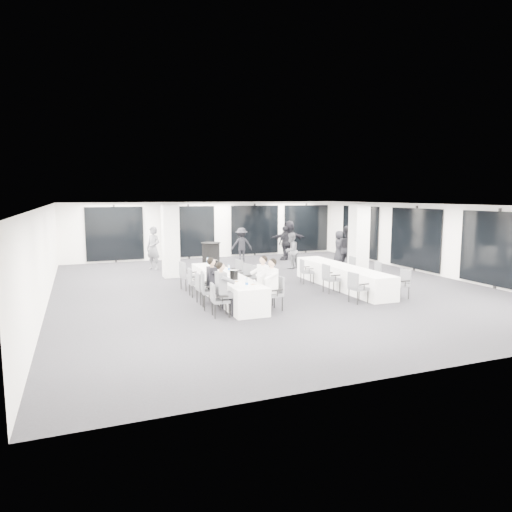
{
  "coord_description": "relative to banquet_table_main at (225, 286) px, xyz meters",
  "views": [
    {
      "loc": [
        -6.03,
        -14.18,
        3.13
      ],
      "look_at": [
        -0.6,
        -0.2,
        1.13
      ],
      "focal_mm": 32.0,
      "sensor_mm": 36.0,
      "label": 1
    }
  ],
  "objects": [
    {
      "name": "room",
      "position": [
        2.84,
        2.22,
        1.01
      ],
      "size": [
        14.04,
        16.04,
        2.84
      ],
      "color": "#232328",
      "rests_on": "ground"
    },
    {
      "name": "column_left",
      "position": [
        -0.84,
        4.31,
        1.02
      ],
      "size": [
        0.6,
        0.6,
        2.8
      ],
      "primitive_type": "cube",
      "color": "silver",
      "rests_on": "floor"
    },
    {
      "name": "column_right",
      "position": [
        6.16,
        2.11,
        1.02
      ],
      "size": [
        0.6,
        0.6,
        2.8
      ],
      "primitive_type": "cube",
      "color": "silver",
      "rests_on": "floor"
    },
    {
      "name": "banquet_table_main",
      "position": [
        0.0,
        0.0,
        0.0
      ],
      "size": [
        0.9,
        5.0,
        0.75
      ],
      "primitive_type": "cube",
      "color": "white",
      "rests_on": "floor"
    },
    {
      "name": "banquet_table_side",
      "position": [
        4.2,
        0.16,
        0.0
      ],
      "size": [
        0.9,
        5.0,
        0.75
      ],
      "primitive_type": "cube",
      "color": "white",
      "rests_on": "floor"
    },
    {
      "name": "cocktail_table",
      "position": [
        1.04,
        5.35,
        0.21
      ],
      "size": [
        0.84,
        0.84,
        1.16
      ],
      "color": "black",
      "rests_on": "floor"
    },
    {
      "name": "chair_main_left_near",
      "position": [
        -0.83,
        -1.97,
        0.13
      ],
      "size": [
        0.48,
        0.52,
        0.88
      ],
      "rotation": [
        0.0,
        0.0,
        -1.65
      ],
      "color": "#4E5156",
      "rests_on": "floor"
    },
    {
      "name": "chair_main_left_second",
      "position": [
        -0.84,
        -1.09,
        0.21
      ],
      "size": [
        0.6,
        0.64,
        1.03
      ],
      "rotation": [
        0.0,
        0.0,
        -1.73
      ],
      "color": "#4E5156",
      "rests_on": "floor"
    },
    {
      "name": "chair_main_left_mid",
      "position": [
        -0.83,
        -0.41,
        0.14
      ],
      "size": [
        0.48,
        0.53,
        0.9
      ],
      "rotation": [
        0.0,
        0.0,
        -1.52
      ],
      "color": "#4E5156",
      "rests_on": "floor"
    },
    {
      "name": "chair_main_left_fourth",
      "position": [
        -0.83,
        0.6,
        0.13
      ],
      "size": [
        0.45,
        0.51,
        0.88
      ],
      "rotation": [
        0.0,
        0.0,
        -1.58
      ],
      "color": "#4E5156",
      "rests_on": "floor"
    },
    {
      "name": "chair_main_left_far",
      "position": [
        -0.83,
        1.66,
        0.16
      ],
      "size": [
        0.56,
        0.59,
        0.94
      ],
      "rotation": [
        0.0,
        0.0,
        -1.37
      ],
      "color": "#4E5156",
      "rests_on": "floor"
    },
    {
      "name": "chair_main_right_near",
      "position": [
        0.83,
        -1.87,
        0.16
      ],
      "size": [
        0.54,
        0.58,
        0.94
      ],
      "rotation": [
        0.0,
        0.0,
        1.74
      ],
      "color": "#4E5156",
      "rests_on": "floor"
    },
    {
      "name": "chair_main_right_second",
      "position": [
        0.83,
        -1.24,
        0.14
      ],
      "size": [
        0.52,
        0.55,
        0.9
      ],
      "rotation": [
        0.0,
        0.0,
        1.73
      ],
      "color": "#4E5156",
      "rests_on": "floor"
    },
    {
      "name": "chair_main_right_mid",
      "position": [
        0.83,
        -0.22,
        0.18
      ],
      "size": [
        0.58,
        0.61,
        0.97
      ],
      "rotation": [
        0.0,
        0.0,
        1.79
      ],
      "color": "#4E5156",
      "rests_on": "floor"
    },
    {
      "name": "chair_main_right_fourth",
      "position": [
        0.83,
        0.56,
        0.15
      ],
      "size": [
        0.57,
        0.59,
        0.93
      ],
      "rotation": [
        0.0,
        0.0,
        1.82
      ],
      "color": "#4E5156",
      "rests_on": "floor"
    },
    {
      "name": "chair_main_right_far",
      "position": [
        0.83,
        1.47,
        0.16
      ],
      "size": [
        0.56,
        0.59,
        0.94
      ],
      "rotation": [
        0.0,
        0.0,
        1.77
      ],
      "color": "#4E5156",
      "rests_on": "floor"
    },
    {
      "name": "chair_side_left_near",
      "position": [
        3.37,
        -1.99,
        0.15
      ],
      "size": [
        0.51,
        0.55,
        0.91
      ],
      "rotation": [
        0.0,
        0.0,
        -1.46
      ],
      "color": "#4E5156",
      "rests_on": "floor"
    },
    {
      "name": "chair_side_left_mid",
      "position": [
        3.37,
        -0.45,
        0.15
      ],
      "size": [
        0.48,
        0.53,
        0.93
      ],
      "rotation": [
        0.0,
        0.0,
        -1.59
      ],
      "color": "#4E5156",
      "rests_on": "floor"
    },
    {
      "name": "chair_side_left_far",
      "position": [
        3.38,
        1.25,
        0.11
      ],
      "size": [
        0.51,
        0.54,
        0.86
      ],
      "rotation": [
        0.0,
        0.0,
        -1.76
      ],
      "color": "#4E5156",
      "rests_on": "floor"
    },
    {
      "name": "chair_side_right_near",
      "position": [
        5.03,
        -1.94,
        0.13
      ],
      "size": [
        0.46,
        0.51,
        0.89
      ],
      "rotation": [
        0.0,
        0.0,
        1.6
      ],
      "color": "#4E5156",
      "rests_on": "floor"
    },
    {
      "name": "chair_side_right_mid",
      "position": [
        5.03,
        -0.51,
        0.16
      ],
      "size": [
        0.57,
        0.6,
        0.94
      ],
      "rotation": [
        0.0,
        0.0,
        1.34
      ],
      "color": "#4E5156",
      "rests_on": "floor"
    },
    {
      "name": "chair_side_right_far",
      "position": [
        5.03,
        1.0,
        0.15
      ],
      "size": [
        0.51,
        0.56,
        0.92
      ],
      "rotation": [
        0.0,
        0.0,
        1.45
      ],
      "color": "#4E5156",
      "rests_on": "floor"
    },
    {
      "name": "seated_guest_a",
      "position": [
        -0.67,
        -1.97,
        0.44
      ],
      "size": [
        0.5,
        0.38,
        1.44
      ],
      "rotation": [
        0.0,
        0.0,
        -1.57
      ],
      "color": "#5A5C62",
      "rests_on": "floor"
    },
    {
      "name": "seated_guest_b",
      "position": [
        -0.67,
        -1.1,
        0.44
      ],
      "size": [
        0.5,
        0.38,
        1.44
      ],
      "rotation": [
        0.0,
        0.0,
        -1.57
      ],
      "color": "black",
      "rests_on": "floor"
    },
    {
      "name": "seated_guest_c",
      "position": [
        0.67,
        -1.88,
        0.44
      ],
      "size": [
        0.5,
        0.38,
        1.44
      ],
      "rotation": [
        0.0,
        0.0,
        1.57
      ],
      "color": "white",
      "rests_on": "floor"
    },
    {
      "name": "seated_guest_d",
      "position": [
        0.67,
        -1.25,
        0.44
      ],
      "size": [
        0.5,
        0.38,
        1.44
      ],
      "rotation": [
        0.0,
        0.0,
        1.57
      ],
      "color": "white",
      "rests_on": "floor"
    },
    {
      "name": "standing_guest_b",
      "position": [
        4.34,
        4.46,
        0.5
      ],
      "size": [
        0.98,
        0.9,
        1.75
      ],
      "primitive_type": "imported",
      "rotation": [
        0.0,
        0.0,
        3.75
      ],
      "color": "#5A5C62",
      "rests_on": "floor"
    },
    {
      "name": "standing_guest_c",
      "position": [
        3.07,
        7.21,
        0.53
      ],
      "size": [
        1.24,
        0.74,
        1.82
      ],
      "primitive_type": "imported",
      "rotation": [
        0.0,
        0.0,
        3.01
      ],
      "color": "black",
      "rests_on": "floor"
    },
    {
      "name": "standing_guest_d",
      "position": [
        5.2,
        6.88,
        0.57
      ],
      "size": [
        1.27,
        1.08,
        1.88
      ],
      "primitive_type": "imported",
      "rotation": [
        0.0,
        0.0,
        3.65
      ],
      "color": "black",
      "rests_on": "floor"
    },
    {
      "name": "standing_guest_e",
      "position": [
        7.19,
        5.22,
        0.47
      ],
      "size": [
        0.64,
        0.9,
        1.7
      ],
      "primitive_type": "imported",
      "rotation": [
        0.0,
        0.0,
        1.38
      ],
      "color": "black",
      "rests_on": "floor"
    },
    {
      "name": "standing_guest_f",
      "position": [
        5.7,
        7.55,
        0.69
      ],
      "size": [
        2.06,
        1.07,
        2.14
      ],
      "primitive_type": "imported",
      "rotation": [
        0.0,
        0.0,
        2.97
      ],
      "color": "black",
      "rests_on": "floor"
    },
    {
      "name": "standing_guest_g",
      "position": [
        -1.2,
        6.33,
        0.66
      ],
      "size": [
        0.95,
        0.97,
        2.07
      ],
      "primitive_type": "imported",
      "rotation": [
        0.0,
        0.0,
        -0.87
      ],
      "color": "#5A5C62",
      "rests_on": "floor"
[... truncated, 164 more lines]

